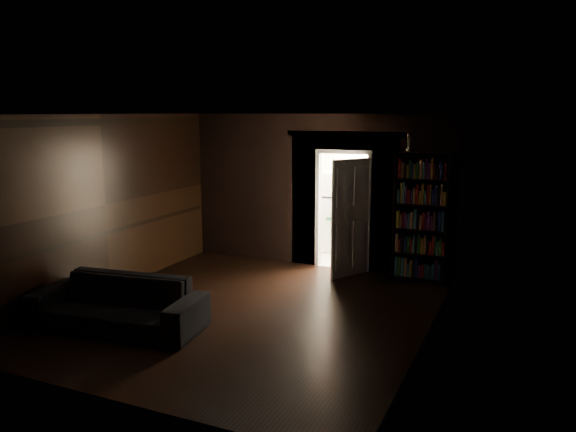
% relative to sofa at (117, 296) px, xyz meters
% --- Properties ---
extents(ground, '(5.50, 5.50, 0.00)m').
position_rel_sofa_xyz_m(ground, '(1.30, 1.20, -0.44)').
color(ground, black).
rests_on(ground, ground).
extents(room_walls, '(5.02, 5.61, 2.84)m').
position_rel_sofa_xyz_m(room_walls, '(1.29, 2.27, 1.24)').
color(room_walls, black).
rests_on(room_walls, ground).
extents(kitchen_alcove, '(2.20, 1.80, 2.60)m').
position_rel_sofa_xyz_m(kitchen_alcove, '(1.80, 5.07, 0.77)').
color(kitchen_alcove, '#BEB5A5').
rests_on(kitchen_alcove, ground).
extents(sofa, '(2.39, 1.26, 0.88)m').
position_rel_sofa_xyz_m(sofa, '(0.00, 0.00, 0.00)').
color(sofa, black).
rests_on(sofa, ground).
extents(bookshelf, '(0.93, 0.41, 2.20)m').
position_rel_sofa_xyz_m(bookshelf, '(3.24, 3.75, 0.66)').
color(bookshelf, black).
rests_on(bookshelf, ground).
extents(refrigerator, '(0.93, 0.89, 1.65)m').
position_rel_sofa_xyz_m(refrigerator, '(1.37, 5.23, 0.38)').
color(refrigerator, white).
rests_on(refrigerator, ground).
extents(door, '(0.45, 0.77, 2.05)m').
position_rel_sofa_xyz_m(door, '(2.07, 3.55, 0.58)').
color(door, white).
rests_on(door, ground).
extents(figurine, '(0.11, 0.11, 0.27)m').
position_rel_sofa_xyz_m(figurine, '(2.99, 3.75, 1.89)').
color(figurine, white).
rests_on(figurine, bookshelf).
extents(bottles, '(0.65, 0.27, 0.26)m').
position_rel_sofa_xyz_m(bottles, '(1.44, 5.15, 1.34)').
color(bottles, black).
rests_on(bottles, refrigerator).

